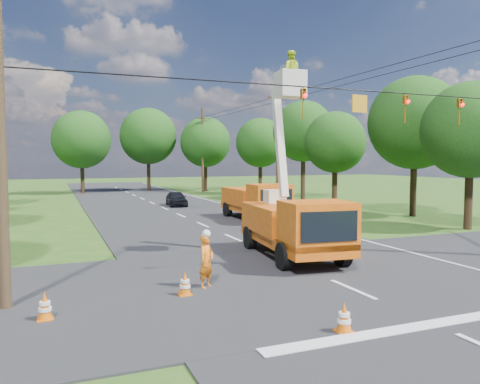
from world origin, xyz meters
name	(u,v)px	position (x,y,z in m)	size (l,w,h in m)	color
ground	(181,216)	(0.00, 20.00, 0.00)	(140.00, 140.00, 0.00)	#235318
road_main	(181,216)	(0.00, 20.00, 0.00)	(12.00, 100.00, 0.06)	black
road_cross	(317,275)	(0.00, 2.00, 0.00)	(56.00, 10.00, 0.07)	black
stop_bar	(433,326)	(0.00, -3.20, 0.00)	(9.00, 0.45, 0.02)	silver
edge_line	(255,213)	(5.60, 20.00, 0.00)	(0.12, 90.00, 0.02)	silver
bucket_truck	(294,215)	(0.62, 4.82, 1.73)	(3.19, 6.79, 8.27)	orange
second_truck	(256,201)	(4.00, 16.13, 1.26)	(2.62, 6.51, 2.43)	orange
ground_worker	(207,261)	(-3.97, 1.94, 0.83)	(0.60, 0.40, 1.66)	#D84512
distant_car	(176,199)	(1.44, 26.94, 0.63)	(1.49, 3.71, 1.26)	black
traffic_cone_0	(344,318)	(-2.24, -2.81, 0.36)	(0.38, 0.38, 0.71)	#DB600B
traffic_cone_2	(292,240)	(1.49, 6.59, 0.36)	(0.38, 0.38, 0.71)	#DB600B
traffic_cone_3	(270,223)	(2.96, 11.92, 0.36)	(0.38, 0.38, 0.71)	#DB600B
traffic_cone_4	(185,284)	(-4.81, 1.35, 0.36)	(0.38, 0.38, 0.71)	#DB600B
traffic_cone_5	(45,306)	(-8.53, 0.63, 0.36)	(0.38, 0.38, 0.71)	#DB600B
traffic_cone_7	(265,214)	(4.62, 16.07, 0.36)	(0.38, 0.38, 0.71)	#DB600B
pole_right_mid	(278,145)	(8.50, 22.00, 5.11)	(1.80, 0.30, 10.00)	#4C3823
pole_right_far	(203,150)	(8.50, 42.00, 5.11)	(1.80, 0.30, 10.00)	#4C3823
pole_left	(0,137)	(-9.50, 2.00, 4.50)	(0.30, 0.30, 9.00)	#4C3823
signal_span	(375,104)	(2.23, 1.99, 5.88)	(18.00, 0.29, 1.07)	black
tree_right_a	(471,130)	(13.50, 8.00, 5.56)	(5.40, 5.40, 8.28)	#382616
tree_right_b	(415,123)	(15.00, 14.00, 6.43)	(6.40, 6.40, 9.65)	#382616
tree_right_c	(335,142)	(13.20, 21.00, 5.31)	(5.00, 5.00, 7.83)	#382616
tree_right_d	(303,131)	(14.80, 29.00, 6.68)	(6.00, 6.00, 9.70)	#382616
tree_right_e	(260,143)	(13.80, 37.00, 5.81)	(5.60, 5.60, 8.63)	#382616
tree_far_a	(82,140)	(-5.00, 45.00, 6.19)	(6.60, 6.60, 9.50)	#382616
tree_far_b	(148,136)	(3.00, 47.00, 6.81)	(7.00, 7.00, 10.32)	#382616
tree_far_c	(205,142)	(9.50, 44.00, 6.06)	(6.20, 6.20, 9.18)	#382616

